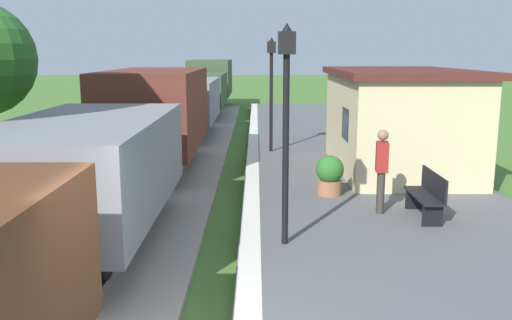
% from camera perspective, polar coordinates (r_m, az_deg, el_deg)
% --- Properties ---
extents(freight_train, '(2.50, 39.20, 2.72)m').
position_cam_1_polar(freight_train, '(20.15, -8.52, 5.26)').
color(freight_train, brown).
rests_on(freight_train, rail_near).
extents(station_hut, '(3.50, 5.80, 2.78)m').
position_cam_1_polar(station_hut, '(15.84, 14.08, 4.04)').
color(station_hut, beige).
rests_on(station_hut, platform_slab).
extents(bench_near_hut, '(0.42, 1.50, 0.91)m').
position_cam_1_polar(bench_near_hut, '(11.53, 16.96, -3.35)').
color(bench_near_hut, black).
rests_on(bench_near_hut, platform_slab).
extents(person_waiting, '(0.29, 0.41, 1.71)m').
position_cam_1_polar(person_waiting, '(11.54, 12.54, -0.77)').
color(person_waiting, '#38332D').
rests_on(person_waiting, platform_slab).
extents(potted_planter, '(0.64, 0.64, 0.92)m').
position_cam_1_polar(potted_planter, '(12.86, 7.37, -1.50)').
color(potted_planter, '#9E6642').
rests_on(potted_planter, platform_slab).
extents(lamp_post_near, '(0.28, 0.28, 3.70)m').
position_cam_1_polar(lamp_post_near, '(9.16, 2.91, 6.70)').
color(lamp_post_near, black).
rests_on(lamp_post_near, platform_slab).
extents(lamp_post_far, '(0.28, 0.28, 3.70)m').
position_cam_1_polar(lamp_post_far, '(18.19, 1.37, 8.86)').
color(lamp_post_far, black).
rests_on(lamp_post_far, platform_slab).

